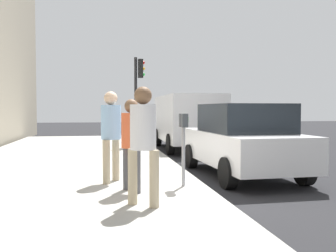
{
  "coord_description": "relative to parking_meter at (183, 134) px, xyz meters",
  "views": [
    {
      "loc": [
        -7.6,
        1.99,
        1.65
      ],
      "look_at": [
        -0.59,
        0.8,
        1.33
      ],
      "focal_mm": 40.92,
      "sensor_mm": 36.0,
      "label": 1
    }
  ],
  "objects": [
    {
      "name": "pedestrian_bystander",
      "position": [
        -1.37,
        0.92,
        0.08
      ],
      "size": [
        0.41,
        0.46,
        1.84
      ],
      "rotation": [
        0.0,
        0.0,
        -0.69
      ],
      "color": "tan",
      "rests_on": "sidewalk_slab"
    },
    {
      "name": "traffic_signal",
      "position": [
        8.45,
        0.11,
        1.41
      ],
      "size": [
        0.24,
        0.44,
        3.6
      ],
      "color": "black",
      "rests_on": "sidewalk_slab"
    },
    {
      "name": "sidewalk_slab",
      "position": [
        0.39,
        2.53,
        -1.09
      ],
      "size": [
        28.0,
        6.0,
        0.15
      ],
      "primitive_type": "cube",
      "color": "#A8A59E",
      "rests_on": "ground_plane"
    },
    {
      "name": "pedestrian_at_meter",
      "position": [
        -0.31,
        1.02,
        -0.04
      ],
      "size": [
        0.48,
        0.37,
        1.68
      ],
      "rotation": [
        0.0,
        0.0,
        -1.16
      ],
      "color": "#47474C",
      "rests_on": "sidewalk_slab"
    },
    {
      "name": "ground_plane",
      "position": [
        0.39,
        -0.47,
        -1.17
      ],
      "size": [
        80.0,
        80.0,
        0.0
      ],
      "primitive_type": "plane",
      "color": "#232326",
      "rests_on": "ground"
    },
    {
      "name": "parked_van_far",
      "position": [
        7.94,
        -1.82,
        0.09
      ],
      "size": [
        5.23,
        2.18,
        2.18
      ],
      "color": "silver",
      "rests_on": "ground_plane"
    },
    {
      "name": "parking_meter",
      "position": [
        0.0,
        0.0,
        0.0
      ],
      "size": [
        0.36,
        0.12,
        1.41
      ],
      "color": "gray",
      "rests_on": "sidewalk_slab"
    },
    {
      "name": "parked_sedan_near",
      "position": [
        1.7,
        -1.82,
        -0.27
      ],
      "size": [
        4.47,
        2.1,
        1.77
      ],
      "color": "silver",
      "rests_on": "ground_plane"
    },
    {
      "name": "parking_officer",
      "position": [
        0.66,
        1.37,
        0.09
      ],
      "size": [
        0.5,
        0.4,
        1.86
      ],
      "rotation": [
        0.0,
        0.0,
        -2.08
      ],
      "color": "tan",
      "rests_on": "sidewalk_slab"
    }
  ]
}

